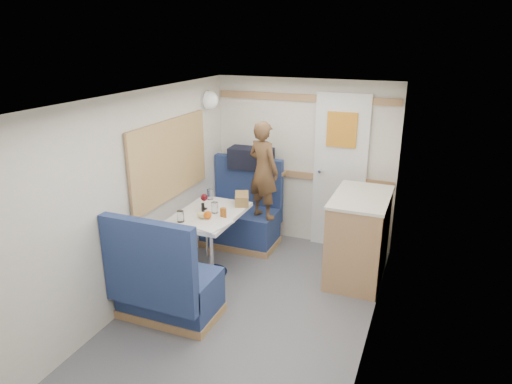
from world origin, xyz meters
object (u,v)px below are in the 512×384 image
at_px(tumbler_mid, 210,194).
at_px(bread_loaf, 242,199).
at_px(person, 263,171).
at_px(tray, 212,224).
at_px(orange_fruit, 208,215).
at_px(beer_glass, 223,213).
at_px(bench_near, 166,289).
at_px(duffel_bag, 251,158).
at_px(tumbler_left, 180,216).
at_px(pepper_grinder, 203,207).
at_px(dinette_table, 209,226).
at_px(wine_glass, 204,198).
at_px(cheese_block, 202,215).
at_px(galley_counter, 358,236).
at_px(dome_light, 209,100).
at_px(tumbler_right, 215,208).
at_px(bench_far, 242,220).

bearing_deg(tumbler_mid, bread_loaf, -0.01).
height_order(person, tray, person).
relative_size(orange_fruit, beer_glass, 0.77).
relative_size(bench_near, orange_fruit, 13.22).
xyz_separation_m(duffel_bag, tumbler_left, (-0.16, -1.43, -0.25)).
bearing_deg(pepper_grinder, tray, -48.46).
bearing_deg(dinette_table, duffel_bag, 89.00).
bearing_deg(bench_near, orange_fruit, 82.73).
xyz_separation_m(bench_near, beer_glass, (0.20, 0.80, 0.47)).
bearing_deg(orange_fruit, tray, -43.28).
distance_m(tumbler_left, beer_glass, 0.43).
bearing_deg(wine_glass, person, 57.07).
xyz_separation_m(orange_fruit, cheese_block, (-0.07, 0.03, -0.02)).
height_order(galley_counter, beer_glass, galley_counter).
bearing_deg(pepper_grinder, wine_glass, 103.34).
height_order(tray, tumbler_left, tumbler_left).
height_order(duffel_bag, beer_glass, duffel_bag).
distance_m(dome_light, person, 1.04).
relative_size(cheese_block, tumbler_mid, 0.83).
bearing_deg(orange_fruit, wine_glass, 123.68).
relative_size(cheese_block, tumbler_left, 0.85).
bearing_deg(person, orange_fruit, 97.56).
distance_m(dinette_table, bread_loaf, 0.48).
bearing_deg(cheese_block, tumbler_right, 75.07).
bearing_deg(person, galley_counter, -166.18).
bearing_deg(wine_glass, orange_fruit, -56.32).
bearing_deg(wine_glass, beer_glass, -26.75).
bearing_deg(tray, pepper_grinder, 131.54).
relative_size(pepper_grinder, bread_loaf, 0.34).
height_order(duffel_bag, tray, duffel_bag).
height_order(duffel_bag, wine_glass, duffel_bag).
distance_m(duffel_bag, tumbler_right, 1.13).
bearing_deg(beer_glass, wine_glass, 153.25).
bearing_deg(beer_glass, person, 80.86).
bearing_deg(cheese_block, galley_counter, 25.94).
xyz_separation_m(dinette_table, person, (0.33, 0.72, 0.45)).
xyz_separation_m(duffel_bag, tumbler_right, (0.04, -1.10, -0.25)).
height_order(galley_counter, tumbler_mid, galley_counter).
xyz_separation_m(tumbler_left, pepper_grinder, (0.07, 0.33, -0.01)).
relative_size(dome_light, tumbler_left, 1.76).
height_order(bench_near, cheese_block, bench_near).
height_order(tumbler_right, bread_loaf, tumbler_right).
bearing_deg(tumbler_right, bench_near, -93.96).
bearing_deg(orange_fruit, cheese_block, 160.08).
relative_size(galley_counter, wine_glass, 5.48).
distance_m(galley_counter, bread_loaf, 1.30).
relative_size(bench_near, bread_loaf, 3.94).
height_order(bench_far, bench_near, same).
bearing_deg(person, bread_loaf, 94.24).
xyz_separation_m(bench_far, orange_fruit, (0.09, -1.05, 0.48)).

